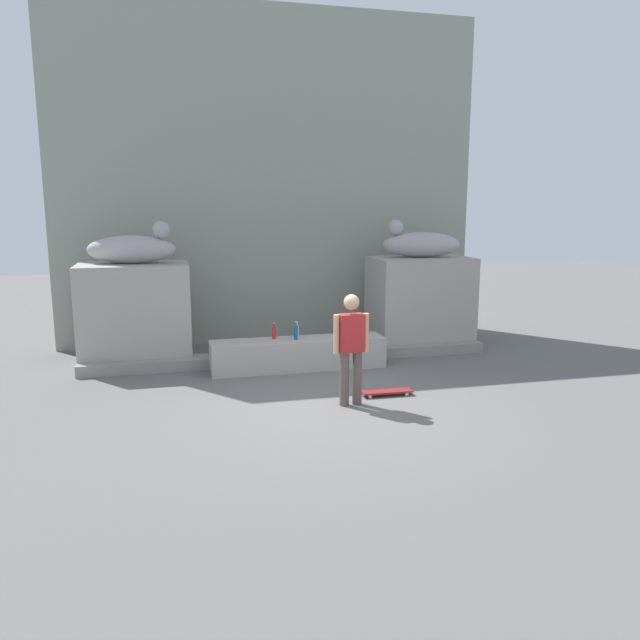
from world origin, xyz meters
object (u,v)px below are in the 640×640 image
object	(u,v)px
statue_reclining_left	(134,248)
bottle_clear	(297,331)
skater	(351,345)
statue_reclining_right	(420,244)
skateboard	(387,392)
bottle_red	(274,332)
bottle_blue	(296,332)

from	to	relation	value
statue_reclining_left	bottle_clear	xyz separation A→B (m)	(2.82, -1.09, -1.48)
statue_reclining_left	skater	bearing A→B (deg)	-40.69
statue_reclining_right	bottle_clear	distance (m)	3.39
skater	statue_reclining_left	bearing A→B (deg)	-48.72
skateboard	bottle_clear	xyz separation A→B (m)	(-1.02, 2.04, 0.62)
statue_reclining_left	bottle_clear	distance (m)	3.37
statue_reclining_left	bottle_red	size ratio (longest dim) A/B	5.66
statue_reclining_right	bottle_red	world-z (taller)	statue_reclining_right
statue_reclining_left	skateboard	world-z (taller)	statue_reclining_left
bottle_red	bottle_blue	distance (m)	0.41
statue_reclining_left	skateboard	xyz separation A→B (m)	(3.84, -3.13, -2.10)
bottle_clear	statue_reclining_left	bearing A→B (deg)	158.82
bottle_blue	bottle_clear	bearing A→B (deg)	73.86
skateboard	bottle_blue	size ratio (longest dim) A/B	2.44
bottle_blue	bottle_red	bearing A→B (deg)	155.32
statue_reclining_right	bottle_blue	size ratio (longest dim) A/B	5.09
skater	skateboard	distance (m)	1.13
statue_reclining_left	statue_reclining_right	size ratio (longest dim) A/B	0.99
skater	skateboard	world-z (taller)	skater
statue_reclining_right	bottle_red	xyz separation A→B (m)	(-3.25, -1.08, -1.49)
statue_reclining_right	bottle_red	distance (m)	3.73
statue_reclining_right	skater	bearing A→B (deg)	64.73
bottle_red	bottle_blue	xyz separation A→B (m)	(0.37, -0.17, 0.02)
bottle_clear	bottle_red	distance (m)	0.41
statue_reclining_left	bottle_blue	world-z (taller)	statue_reclining_left
skateboard	skater	bearing A→B (deg)	24.25
bottle_clear	bottle_red	xyz separation A→B (m)	(-0.41, 0.03, -0.01)
statue_reclining_left	skater	size ratio (longest dim) A/B	0.99
skater	skateboard	bearing A→B (deg)	-158.64
skateboard	bottle_clear	size ratio (longest dim) A/B	2.59
statue_reclining_left	skater	xyz separation A→B (m)	(3.16, -3.42, -1.24)
skater	bottle_clear	distance (m)	2.36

